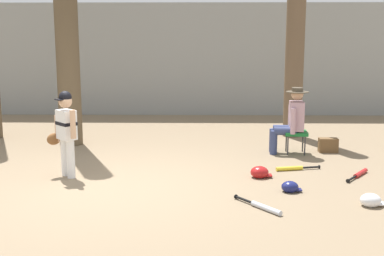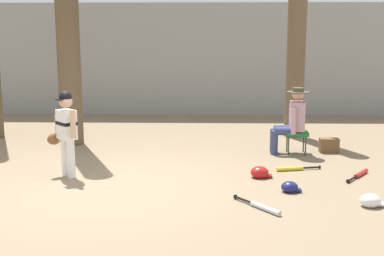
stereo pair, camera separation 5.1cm
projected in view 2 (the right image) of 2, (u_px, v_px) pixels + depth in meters
name	position (u px, v px, depth m)	size (l,w,h in m)	color
ground_plane	(108.00, 187.00, 7.03)	(60.00, 60.00, 0.00)	#7F6B51
concrete_back_wall	(154.00, 59.00, 13.43)	(18.00, 0.36, 2.98)	gray
tree_near_player	(67.00, 22.00, 9.41)	(0.66, 0.66, 5.41)	brown
tree_behind_spectator	(296.00, 47.00, 10.30)	(0.65, 0.65, 4.46)	brown
young_ballplayer	(66.00, 128.00, 7.43)	(0.56, 0.47, 1.31)	white
folding_stool	(297.00, 134.00, 8.97)	(0.43, 0.43, 0.41)	#196B2D
seated_spectator	(292.00, 119.00, 8.93)	(0.67, 0.54, 1.20)	navy
handbag_beside_stool	(329.00, 145.00, 9.11)	(0.34, 0.18, 0.26)	brown
bat_red_barrel	(360.00, 174.00, 7.55)	(0.51, 0.65, 0.07)	red
bat_aluminum_silver	(262.00, 207.00, 6.10)	(0.54, 0.68, 0.07)	#B7BCC6
bat_yellow_trainer	(293.00, 168.00, 7.88)	(0.73, 0.22, 0.07)	yellow
batting_helmet_red	(260.00, 172.00, 7.48)	(0.32, 0.25, 0.19)	#A81919
batting_helmet_white	(370.00, 201.00, 6.20)	(0.31, 0.23, 0.18)	silver
batting_helmet_navy	(290.00, 187.00, 6.78)	(0.28, 0.21, 0.16)	navy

